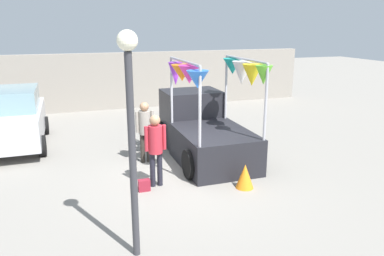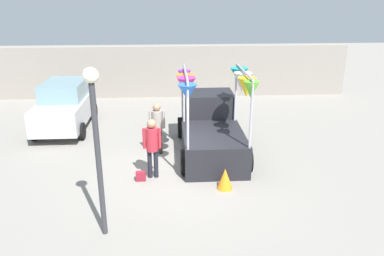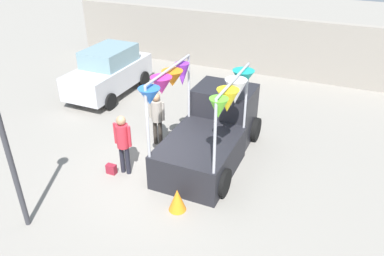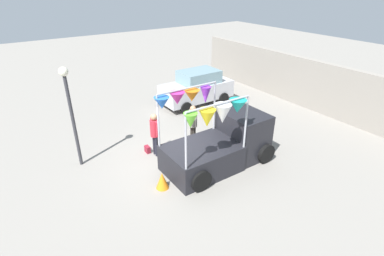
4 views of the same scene
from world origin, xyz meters
name	(u,v)px [view 1 (image 1 of 4)]	position (x,y,z in m)	size (l,w,h in m)	color
ground_plane	(182,176)	(0.00, 0.00, 0.00)	(60.00, 60.00, 0.00)	gray
vendor_truck	(202,124)	(1.10, 1.46, 0.93)	(2.51, 4.15, 2.97)	black
parked_car	(14,118)	(-4.37, 4.10, 0.94)	(1.88, 4.00, 1.88)	#B7B7BC
person_customer	(155,144)	(-0.79, -0.40, 1.09)	(0.53, 0.34, 1.79)	black
person_vendor	(145,126)	(-0.68, 1.33, 1.07)	(0.53, 0.34, 1.76)	#2D2823
handbag	(144,185)	(-1.14, -0.60, 0.14)	(0.28, 0.16, 0.28)	maroon
street_lamp	(131,115)	(-1.78, -3.08, 2.48)	(0.32, 0.32, 3.78)	#333338
brick_boundary_wall	(126,81)	(0.00, 8.82, 1.30)	(18.00, 0.36, 2.60)	gray
folded_kite_bundle_tangerine	(245,176)	(1.22, -1.21, 0.30)	(0.44, 0.44, 0.60)	orange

